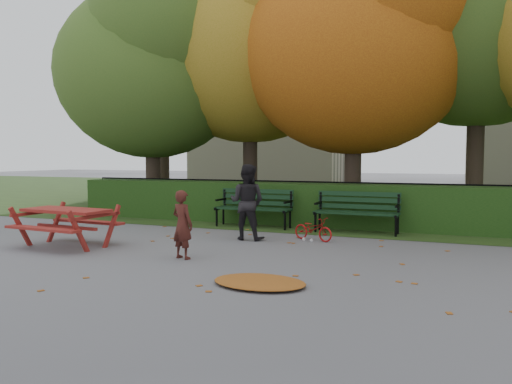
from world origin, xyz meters
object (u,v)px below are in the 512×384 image
at_px(tree_c, 366,31).
at_px(adult, 247,202).
at_px(child, 182,224).
at_px(tree_a, 156,58).
at_px(tree_b, 258,28).
at_px(bench_left, 254,205).
at_px(tree_f, 167,48).
at_px(picnic_table, 66,217).
at_px(bicycle, 313,229).
at_px(bench_right, 357,209).

distance_m(tree_c, adult, 5.92).
bearing_deg(child, tree_a, -38.11).
distance_m(tree_b, bench_left, 5.87).
distance_m(tree_a, tree_f, 4.31).
xyz_separation_m(picnic_table, child, (2.53, -0.15, 0.01)).
distance_m(tree_f, adult, 10.86).
bearing_deg(tree_a, picnic_table, -73.08).
bearing_deg(tree_b, picnic_table, -98.85).
relative_size(tree_b, picnic_table, 5.18).
bearing_deg(bench_left, bicycle, -36.90).
height_order(tree_f, bench_right, tree_f).
distance_m(tree_b, child, 8.55).
bearing_deg(tree_a, bench_right, -16.61).
bearing_deg(bench_right, child, -118.26).
relative_size(tree_b, tree_c, 1.10).
relative_size(tree_a, tree_f, 0.81).
bearing_deg(tree_f, bench_right, -33.92).
bearing_deg(tree_f, adult, -48.68).
bearing_deg(tree_a, bicycle, -29.57).
relative_size(tree_a, bench_right, 4.16).
height_order(bench_right, bicycle, bench_right).
bearing_deg(bench_right, bicycle, -113.84).
bearing_deg(bench_left, bench_right, 0.00).
distance_m(tree_f, bench_right, 11.19).
bearing_deg(tree_c, child, -106.44).
relative_size(tree_a, bench_left, 4.16).
distance_m(tree_a, tree_b, 3.11).
relative_size(picnic_table, adult, 1.14).
xyz_separation_m(tree_a, adult, (4.44, -3.61, -3.77)).
bearing_deg(tree_c, picnic_table, -126.00).
height_order(tree_a, tree_f, tree_f).
bearing_deg(adult, tree_c, -112.08).
xyz_separation_m(child, adult, (0.22, 2.12, 0.19)).
bearing_deg(tree_f, bench_left, -43.51).
height_order(picnic_table, child, child).
bearing_deg(child, bench_left, -69.58).
relative_size(tree_b, bench_left, 4.88).
xyz_separation_m(tree_c, bicycle, (-0.33, -3.61, -4.59)).
height_order(bench_right, child, child).
distance_m(picnic_table, child, 2.53).
xyz_separation_m(tree_f, bicycle, (7.63, -6.89, -5.46)).
bearing_deg(bicycle, bench_right, -3.56).
distance_m(tree_c, bicycle, 5.85).
xyz_separation_m(tree_a, tree_b, (2.74, 1.17, 0.88)).
xyz_separation_m(tree_b, bench_left, (1.14, -3.04, -4.88)).
distance_m(child, bicycle, 2.91).
bearing_deg(tree_c, tree_f, 157.65).
xyz_separation_m(picnic_table, adult, (2.75, 1.96, 0.21)).
xyz_separation_m(tree_f, picnic_table, (3.64, -9.23, -5.15)).
bearing_deg(tree_b, tree_a, -156.95).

